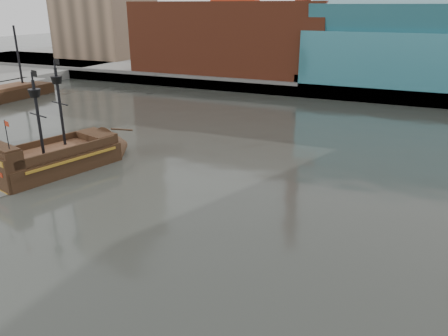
% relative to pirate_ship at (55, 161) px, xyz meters
% --- Properties ---
extents(ground, '(400.00, 400.00, 0.00)m').
position_rel_pirate_ship_xyz_m(ground, '(17.82, -13.53, -1.10)').
color(ground, '#282A25').
rests_on(ground, ground).
extents(promenade_far, '(220.00, 60.00, 2.00)m').
position_rel_pirate_ship_xyz_m(promenade_far, '(17.82, 78.47, -0.10)').
color(promenade_far, slate).
rests_on(promenade_far, ground).
extents(seawall, '(220.00, 1.00, 2.60)m').
position_rel_pirate_ship_xyz_m(seawall, '(17.82, 48.97, 0.20)').
color(seawall, '#4C4C49').
rests_on(seawall, ground).
extents(pirate_ship, '(8.94, 16.85, 12.09)m').
position_rel_pirate_ship_xyz_m(pirate_ship, '(0.00, 0.00, 0.00)').
color(pirate_ship, black).
rests_on(pirate_ship, ground).
extents(docked_vessel, '(4.86, 21.42, 14.56)m').
position_rel_pirate_ship_xyz_m(docked_vessel, '(-35.15, 23.14, -0.17)').
color(docked_vessel, black).
rests_on(docked_vessel, ground).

